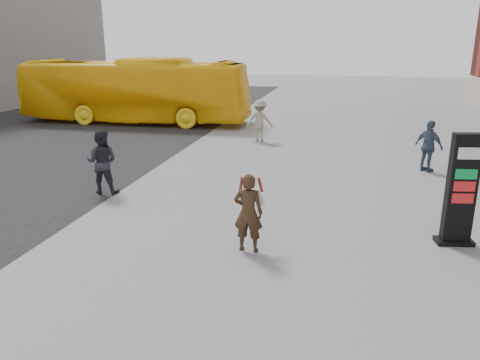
% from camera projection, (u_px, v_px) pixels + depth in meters
% --- Properties ---
extents(ground, '(100.00, 100.00, 0.00)m').
position_uv_depth(ground, '(271.00, 262.00, 9.26)').
color(ground, '#9E9EA3').
extents(info_pylon, '(0.82, 0.50, 2.42)m').
position_uv_depth(info_pylon, '(461.00, 190.00, 9.75)').
color(info_pylon, black).
rests_on(info_pylon, ground).
extents(woman, '(0.63, 0.56, 1.67)m').
position_uv_depth(woman, '(248.00, 212.00, 9.54)').
color(woman, black).
rests_on(woman, ground).
extents(bus, '(11.94, 3.15, 3.30)m').
position_uv_depth(bus, '(135.00, 91.00, 24.24)').
color(bus, yellow).
rests_on(bus, road).
extents(pedestrian_a, '(0.99, 0.83, 1.83)m').
position_uv_depth(pedestrian_a, '(102.00, 162.00, 13.17)').
color(pedestrian_a, '#24252E').
rests_on(pedestrian_a, ground).
extents(pedestrian_b, '(1.15, 0.67, 1.77)m').
position_uv_depth(pedestrian_b, '(260.00, 121.00, 19.97)').
color(pedestrian_b, gray).
rests_on(pedestrian_b, ground).
extents(pedestrian_c, '(1.02, 0.99, 1.71)m').
position_uv_depth(pedestrian_c, '(429.00, 146.00, 15.33)').
color(pedestrian_c, '#3D5163').
rests_on(pedestrian_c, ground).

